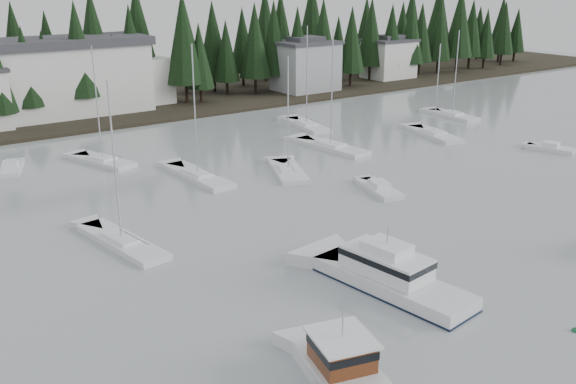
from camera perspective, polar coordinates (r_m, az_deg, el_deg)
name	(u,v)px	position (r m, az deg, el deg)	size (l,w,h in m)	color
far_shore_land	(68,98)	(115.73, -18.98, 7.87)	(240.00, 54.00, 1.00)	black
conifer_treeline	(90,109)	(105.39, -17.18, 7.07)	(200.00, 22.00, 20.00)	black
house_east_a	(306,65)	(114.17, 1.57, 11.23)	(10.60, 8.48, 9.25)	#999EA0
house_east_b	(389,58)	(129.99, 8.96, 11.72)	(9.54, 7.42, 8.25)	silver
harbor_inn	(75,76)	(100.12, -18.42, 9.73)	(29.50, 11.50, 10.90)	silver
cabin_cruiser_center	(390,278)	(43.51, 9.04, -7.60)	(5.00, 11.83, 4.93)	silver
sailboat_0	(434,136)	(85.65, 12.82, 4.92)	(5.03, 9.91, 12.30)	silver
sailboat_1	(103,162)	(74.28, -16.15, 2.55)	(5.30, 9.06, 13.34)	silver
sailboat_2	(122,244)	(51.55, -14.55, -4.47)	(3.93, 10.51, 13.30)	silver
sailboat_4	(288,173)	(67.55, 0.01, 1.71)	(5.95, 8.73, 12.74)	silver
sailboat_5	(452,116)	(98.05, 14.39, 6.53)	(3.40, 8.79, 12.98)	silver
sailboat_6	(306,126)	(88.66, 1.65, 5.86)	(4.33, 9.99, 14.07)	silver
sailboat_8	(331,148)	(77.59, 3.81, 3.94)	(3.97, 10.86, 14.54)	silver
sailboat_10	(198,177)	(66.70, -8.01, 1.30)	(3.03, 10.68, 14.10)	silver
runabout_1	(379,190)	(62.62, 8.08, 0.19)	(3.78, 6.63, 1.42)	silver
runabout_2	(550,149)	(82.63, 22.29, 3.52)	(3.85, 5.81, 1.42)	silver
runabout_3	(11,170)	(74.58, -23.41, 1.84)	(4.00, 6.08, 1.42)	silver
mooring_buoy_green	(575,331)	(42.12, 24.18, -11.22)	(0.47, 0.47, 0.47)	#145933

